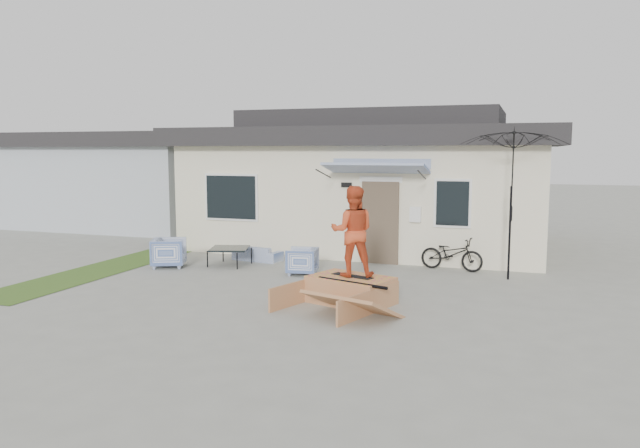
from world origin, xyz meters
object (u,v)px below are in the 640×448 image
(armchair_left, at_px, (169,251))
(skateboard, at_px, (352,275))
(skate_ramp, at_px, (351,290))
(coffee_table, at_px, (230,257))
(skater, at_px, (353,229))
(armchair_right, at_px, (302,260))
(loveseat, at_px, (258,251))
(bicycle, at_px, (452,250))
(patio_umbrella, at_px, (511,202))

(armchair_left, xyz_separation_m, skateboard, (5.28, -1.92, 0.12))
(armchair_left, bearing_deg, skate_ramp, -134.35)
(skate_ramp, relative_size, skateboard, 2.31)
(coffee_table, height_order, skateboard, skateboard)
(coffee_table, bearing_deg, skater, -33.43)
(armchair_right, relative_size, coffee_table, 0.76)
(loveseat, bearing_deg, bicycle, -166.04)
(bicycle, bearing_deg, loveseat, 104.38)
(armchair_right, xyz_separation_m, skater, (1.84, -2.16, 1.06))
(armchair_right, bearing_deg, skater, 31.13)
(skater, bearing_deg, patio_umbrella, -146.87)
(armchair_right, height_order, coffee_table, armchair_right)
(coffee_table, height_order, patio_umbrella, patio_umbrella)
(loveseat, bearing_deg, patio_umbrella, -172.82)
(armchair_left, bearing_deg, skater, -133.84)
(armchair_right, xyz_separation_m, patio_umbrella, (4.58, 0.98, 1.40))
(armchair_right, xyz_separation_m, skate_ramp, (1.82, -2.20, -0.10))
(bicycle, distance_m, skate_ramp, 4.10)
(armchair_left, relative_size, skate_ramp, 0.40)
(bicycle, relative_size, skateboard, 1.78)
(armchair_right, distance_m, skater, 3.02)
(coffee_table, bearing_deg, bicycle, 12.48)
(skate_ramp, distance_m, skater, 1.16)
(armchair_right, relative_size, skater, 0.40)
(armchair_right, height_order, skate_ramp, armchair_right)
(coffee_table, bearing_deg, armchair_left, -152.71)
(coffee_table, distance_m, skateboard, 4.74)
(bicycle, distance_m, skater, 4.15)
(coffee_table, bearing_deg, patio_umbrella, 4.50)
(bicycle, bearing_deg, skate_ramp, 170.20)
(armchair_left, bearing_deg, bicycle, -98.18)
(patio_umbrella, bearing_deg, skater, -131.18)
(skater, bearing_deg, skateboard, -105.69)
(loveseat, bearing_deg, coffee_table, 76.16)
(armchair_right, distance_m, patio_umbrella, 4.89)
(loveseat, height_order, skate_ramp, loveseat)
(armchair_left, relative_size, skateboard, 0.93)
(loveseat, height_order, skateboard, skateboard)
(skate_ramp, bearing_deg, armchair_right, 147.86)
(armchair_right, relative_size, skate_ramp, 0.35)
(loveseat, xyz_separation_m, skater, (3.57, -3.46, 1.15))
(skate_ramp, bearing_deg, bicycle, 87.98)
(patio_umbrella, distance_m, skater, 4.18)
(armchair_left, bearing_deg, loveseat, -71.81)
(coffee_table, distance_m, skate_ramp, 4.75)
(skateboard, bearing_deg, patio_umbrella, 69.66)
(armchair_left, height_order, coffee_table, armchair_left)
(armchair_left, distance_m, skate_ramp, 5.62)
(armchair_right, bearing_deg, patio_umbrella, 92.79)
(loveseat, relative_size, skater, 0.78)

